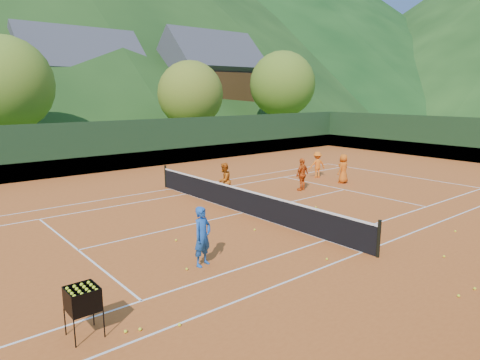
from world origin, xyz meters
TOP-DOWN VIEW (x-y plane):
  - ground at (0.00, 0.00)m, footprint 400.00×400.00m
  - clay_court at (0.00, 0.00)m, footprint 40.00×24.00m
  - coach at (-4.16, -3.29)m, footprint 0.68×0.54m
  - student_a at (0.89, 2.37)m, footprint 0.94×0.84m
  - student_b at (4.71, 1.23)m, footprint 0.96×0.52m
  - student_c at (7.63, 1.05)m, footprint 0.80×0.58m
  - student_d at (7.76, 2.91)m, footprint 1.06×0.85m
  - tennis_ball_0 at (-4.69, -3.31)m, footprint 0.07×0.07m
  - tennis_ball_1 at (-7.24, -5.12)m, footprint 0.07×0.07m
  - tennis_ball_2 at (-3.73, -1.18)m, footprint 0.07×0.07m
  - tennis_ball_4 at (-6.30, -5.57)m, footprint 0.07×0.07m
  - tennis_ball_8 at (-1.12, -1.96)m, footprint 0.07×0.07m
  - tennis_ball_9 at (-1.29, -5.21)m, footprint 0.07×0.07m
  - tennis_ball_10 at (1.44, -7.20)m, footprint 0.07×0.07m
  - tennis_ball_11 at (-0.71, -8.55)m, footprint 0.07×0.07m
  - tennis_ball_12 at (2.74, -1.34)m, footprint 0.07×0.07m
  - tennis_ball_13 at (3.98, -6.37)m, footprint 0.07×0.07m
  - tennis_ball_14 at (-0.03, -8.63)m, footprint 0.07×0.07m
  - tennis_ball_17 at (-6.99, -5.22)m, footprint 0.07×0.07m
  - court_lines at (0.00, 0.00)m, footprint 23.83×11.03m
  - tennis_net at (0.00, 0.00)m, footprint 0.10×12.07m
  - perimeter_fence at (0.00, 0.00)m, footprint 40.40×24.24m
  - ball_hopper at (-7.88, -4.72)m, footprint 0.57×0.57m
  - chalet_mid at (6.00, 34.00)m, footprint 12.65×8.82m
  - chalet_right at (20.00, 30.00)m, footprint 11.50×8.82m
  - tree_b at (-4.00, 20.00)m, footprint 6.40×6.40m
  - tree_c at (10.00, 19.00)m, footprint 5.60×5.60m
  - tree_d at (22.00, 20.00)m, footprint 6.80×6.80m

SIDE VIEW (x-z plane):
  - ground at x=0.00m, z-range 0.00..0.00m
  - clay_court at x=0.00m, z-range 0.00..0.02m
  - court_lines at x=0.00m, z-range 0.02..0.03m
  - tennis_ball_0 at x=-4.69m, z-range 0.02..0.09m
  - tennis_ball_1 at x=-7.24m, z-range 0.02..0.09m
  - tennis_ball_2 at x=-3.73m, z-range 0.02..0.09m
  - tennis_ball_4 at x=-6.30m, z-range 0.02..0.09m
  - tennis_ball_8 at x=-1.12m, z-range 0.02..0.09m
  - tennis_ball_9 at x=-1.29m, z-range 0.02..0.09m
  - tennis_ball_10 at x=1.44m, z-range 0.02..0.09m
  - tennis_ball_11 at x=-0.71m, z-range 0.02..0.09m
  - tennis_ball_12 at x=2.74m, z-range 0.02..0.09m
  - tennis_ball_13 at x=3.98m, z-range 0.02..0.09m
  - tennis_ball_14 at x=-0.03m, z-range 0.02..0.09m
  - tennis_ball_17 at x=-6.99m, z-range 0.02..0.09m
  - tennis_net at x=0.00m, z-range -0.03..1.07m
  - student_d at x=7.76m, z-range 0.02..1.45m
  - ball_hopper at x=-7.88m, z-range 0.27..1.27m
  - student_c at x=7.63m, z-range 0.02..1.53m
  - student_b at x=4.71m, z-range 0.02..1.58m
  - student_a at x=0.89m, z-range 0.02..1.60m
  - coach at x=-4.16m, z-range 0.02..1.65m
  - perimeter_fence at x=0.00m, z-range -0.23..2.77m
  - tree_c at x=10.00m, z-range 0.87..8.22m
  - chalet_mid at x=6.00m, z-range -0.74..10.72m
  - tree_b at x=-4.00m, z-range 0.99..9.39m
  - chalet_right at x=20.00m, z-range -0.70..11.21m
  - tree_d at x=22.00m, z-range 1.06..9.98m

